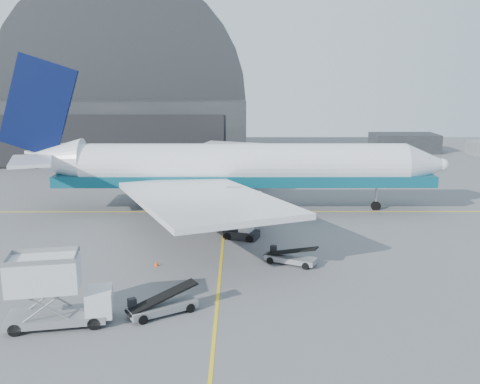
{
  "coord_description": "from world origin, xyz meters",
  "views": [
    {
      "loc": [
        1.61,
        -44.69,
        16.94
      ],
      "look_at": [
        1.77,
        11.18,
        4.5
      ],
      "focal_mm": 40.0,
      "sensor_mm": 36.0,
      "label": 1
    }
  ],
  "objects_px": {
    "catering_truck": "(54,292)",
    "belt_loader_b": "(290,258)",
    "pushback_tug": "(242,233)",
    "airliner": "(226,167)",
    "belt_loader_a": "(162,306)"
  },
  "relations": [
    {
      "from": "pushback_tug",
      "to": "catering_truck",
      "type": "bearing_deg",
      "value": -101.96
    },
    {
      "from": "catering_truck",
      "to": "belt_loader_a",
      "type": "relative_size",
      "value": 1.44
    },
    {
      "from": "catering_truck",
      "to": "belt_loader_b",
      "type": "xyz_separation_m",
      "value": [
        17.2,
        12.05,
        -1.87
      ]
    },
    {
      "from": "pushback_tug",
      "to": "belt_loader_b",
      "type": "xyz_separation_m",
      "value": [
        4.26,
        -7.62,
        -0.03
      ]
    },
    {
      "from": "pushback_tug",
      "to": "belt_loader_b",
      "type": "bearing_deg",
      "value": -39.4
    },
    {
      "from": "airliner",
      "to": "catering_truck",
      "type": "distance_m",
      "value": 33.61
    },
    {
      "from": "airliner",
      "to": "catering_truck",
      "type": "relative_size",
      "value": 7.53
    },
    {
      "from": "airliner",
      "to": "pushback_tug",
      "type": "distance_m",
      "value": 13.07
    },
    {
      "from": "catering_truck",
      "to": "belt_loader_b",
      "type": "bearing_deg",
      "value": 24.65
    },
    {
      "from": "airliner",
      "to": "belt_loader_b",
      "type": "relative_size",
      "value": 11.33
    },
    {
      "from": "pushback_tug",
      "to": "airliner",
      "type": "bearing_deg",
      "value": 120.82
    },
    {
      "from": "catering_truck",
      "to": "belt_loader_b",
      "type": "height_order",
      "value": "catering_truck"
    },
    {
      "from": "belt_loader_a",
      "to": "belt_loader_b",
      "type": "xyz_separation_m",
      "value": [
        10.21,
        10.36,
        -0.04
      ]
    },
    {
      "from": "catering_truck",
      "to": "belt_loader_b",
      "type": "distance_m",
      "value": 21.08
    },
    {
      "from": "catering_truck",
      "to": "belt_loader_a",
      "type": "height_order",
      "value": "catering_truck"
    }
  ]
}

